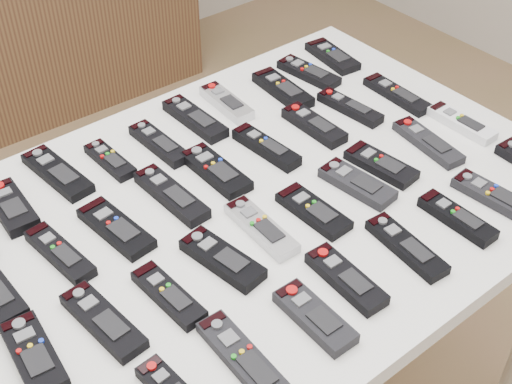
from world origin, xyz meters
TOP-DOWN VIEW (x-y plane):
  - table at (-0.11, 0.01)m, footprint 1.25×0.88m
  - remote_1 at (-0.50, 0.28)m, footprint 0.07×0.16m
  - remote_2 at (-0.38, 0.32)m, footprint 0.08×0.19m
  - remote_3 at (-0.27, 0.29)m, footprint 0.05×0.14m
  - remote_4 at (-0.16, 0.28)m, footprint 0.05×0.17m
  - remote_5 at (-0.05, 0.30)m, footprint 0.06×0.19m
  - remote_6 at (0.05, 0.31)m, footprint 0.06×0.16m
  - remote_7 at (0.19, 0.27)m, footprint 0.07×0.18m
  - remote_8 at (0.29, 0.29)m, footprint 0.07×0.17m
  - remote_9 at (0.39, 0.31)m, footprint 0.08×0.17m
  - remote_11 at (-0.49, 0.11)m, footprint 0.06×0.17m
  - remote_12 at (-0.37, 0.10)m, footprint 0.08×0.18m
  - remote_13 at (-0.24, 0.12)m, footprint 0.06×0.19m
  - remote_14 at (-0.12, 0.12)m, footprint 0.06×0.17m
  - remote_15 at (0.01, 0.12)m, footprint 0.06×0.18m
  - remote_16 at (0.14, 0.12)m, footprint 0.05×0.17m
  - remote_17 at (0.26, 0.12)m, footprint 0.06×0.17m
  - remote_18 at (0.39, 0.09)m, footprint 0.05×0.19m
  - remote_19 at (-0.62, -0.07)m, footprint 0.08×0.17m
  - remote_20 at (-0.50, -0.08)m, footprint 0.07×0.18m
  - remote_21 at (-0.39, -0.10)m, footprint 0.06×0.16m
  - remote_22 at (-0.27, -0.09)m, footprint 0.08×0.17m
  - remote_23 at (-0.16, -0.07)m, footprint 0.06×0.18m
  - remote_24 at (-0.05, -0.09)m, footprint 0.06×0.16m
  - remote_25 at (0.07, -0.09)m, footprint 0.08×0.17m
  - remote_26 at (0.16, -0.08)m, footprint 0.08×0.16m
  - remote_27 at (0.29, -0.09)m, footprint 0.07×0.18m
  - remote_28 at (0.41, -0.09)m, footprint 0.05×0.16m
  - remote_31 at (-0.37, -0.29)m, footprint 0.06×0.21m
  - remote_32 at (-0.23, -0.29)m, footprint 0.06×0.16m
  - remote_33 at (-0.13, -0.26)m, footprint 0.06×0.17m
  - remote_34 at (0.01, -0.27)m, footprint 0.06×0.18m
  - remote_35 at (0.15, -0.28)m, footprint 0.05×0.16m
  - remote_36 at (0.26, -0.29)m, footprint 0.07×0.18m

SIDE VIEW (x-z plane):
  - table at x=-0.11m, z-range 0.33..1.11m
  - remote_3 at x=-0.27m, z-range 0.78..0.80m
  - remote_18 at x=0.39m, z-range 0.78..0.80m
  - remote_24 at x=-0.05m, z-range 0.78..0.80m
  - remote_9 at x=0.39m, z-range 0.78..0.80m
  - remote_2 at x=-0.38m, z-range 0.78..0.80m
  - remote_8 at x=0.29m, z-range 0.78..0.80m
  - remote_12 at x=-0.37m, z-range 0.78..0.80m
  - remote_27 at x=0.29m, z-range 0.78..0.80m
  - remote_21 at x=-0.39m, z-range 0.78..0.80m
  - remote_23 at x=-0.16m, z-range 0.78..0.80m
  - remote_26 at x=0.16m, z-range 0.78..0.80m
  - remote_31 at x=-0.37m, z-range 0.78..0.80m
  - remote_28 at x=0.41m, z-range 0.78..0.80m
  - remote_17 at x=0.26m, z-range 0.78..0.80m
  - remote_4 at x=-0.16m, z-range 0.78..0.80m
  - remote_34 at x=0.01m, z-range 0.78..0.80m
  - remote_11 at x=-0.49m, z-range 0.78..0.80m
  - remote_20 at x=-0.50m, z-range 0.78..0.80m
  - remote_36 at x=0.26m, z-range 0.78..0.80m
  - remote_14 at x=-0.12m, z-range 0.78..0.80m
  - remote_25 at x=0.07m, z-range 0.78..0.80m
  - remote_5 at x=-0.05m, z-range 0.78..0.80m
  - remote_1 at x=-0.50m, z-range 0.78..0.80m
  - remote_7 at x=0.19m, z-range 0.78..0.80m
  - remote_6 at x=0.05m, z-range 0.78..0.80m
  - remote_35 at x=0.15m, z-range 0.78..0.80m
  - remote_33 at x=-0.13m, z-range 0.78..0.80m
  - remote_16 at x=0.14m, z-range 0.78..0.80m
  - remote_32 at x=-0.23m, z-range 0.78..0.80m
  - remote_22 at x=-0.27m, z-range 0.78..0.80m
  - remote_13 at x=-0.24m, z-range 0.78..0.80m
  - remote_15 at x=0.01m, z-range 0.78..0.80m
  - remote_19 at x=-0.62m, z-range 0.78..0.80m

